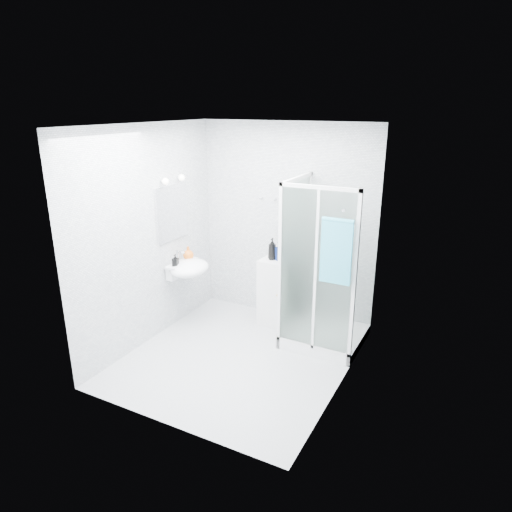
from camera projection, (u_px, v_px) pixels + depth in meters
The scene contains 12 objects.
room at pixel (237, 251), 4.86m from camera, with size 2.40×2.60×2.60m.
shower_enclosure at pixel (317, 309), 5.49m from camera, with size 0.90×0.95×2.00m.
wall_basin at pixel (188, 268), 5.83m from camera, with size 0.46×0.56×0.35m.
mirror at pixel (172, 213), 5.69m from camera, with size 0.02×0.60×0.70m, color white.
vanity_lights at pixel (173, 179), 5.54m from camera, with size 0.10×0.40×0.08m.
wall_hooks at pixel (268, 199), 5.92m from camera, with size 0.23×0.06×0.03m.
storage_cabinet at pixel (275, 292), 5.99m from camera, with size 0.39×0.40×0.89m.
hand_towel at pixel (336, 250), 4.72m from camera, with size 0.33×0.05×0.71m.
shampoo_bottle_a at pixel (272, 249), 5.81m from camera, with size 0.11×0.11×0.28m, color black.
shampoo_bottle_b at pixel (281, 251), 5.78m from camera, with size 0.11×0.12×0.25m, color #0C1A4D.
soap_dispenser_orange at pixel (188, 253), 5.92m from camera, with size 0.14×0.14×0.18m, color #CD5F18.
soap_dispenser_black at pixel (175, 260), 5.69m from camera, with size 0.07×0.07×0.15m, color black.
Camera 1 is at (2.31, -4.01, 2.80)m, focal length 32.00 mm.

